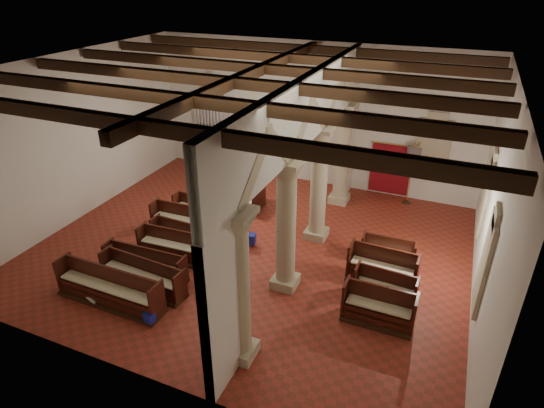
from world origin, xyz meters
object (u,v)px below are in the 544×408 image
Objects in this scene: pipe_organ at (214,142)px; lectern at (257,167)px; nave_pew_0 at (110,292)px; aisle_pew_0 at (378,311)px; processional_banner at (409,184)px.

lectern is at bearing -0.27° from pipe_organ.
lectern reaches higher than nave_pew_0.
aisle_pew_0 is at bearing -55.35° from lectern.
processional_banner is at bearing -8.28° from lectern.
pipe_organ is 2.29× the size of aisle_pew_0.
aisle_pew_0 is (7.15, 2.17, 0.01)m from nave_pew_0.
lectern reaches higher than aisle_pew_0.
nave_pew_0 is (2.02, -9.69, -1.01)m from pipe_organ.
processional_banner is 7.53m from aisle_pew_0.
pipe_organ is 8.89m from processional_banner.
lectern is at bearing 89.90° from nave_pew_0.
nave_pew_0 is (-6.85, -9.68, -0.46)m from processional_banner.
aisle_pew_0 is (9.18, -7.52, -1.00)m from pipe_organ.
processional_banner is 11.87m from nave_pew_0.
pipe_organ is 1.30× the size of nave_pew_0.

